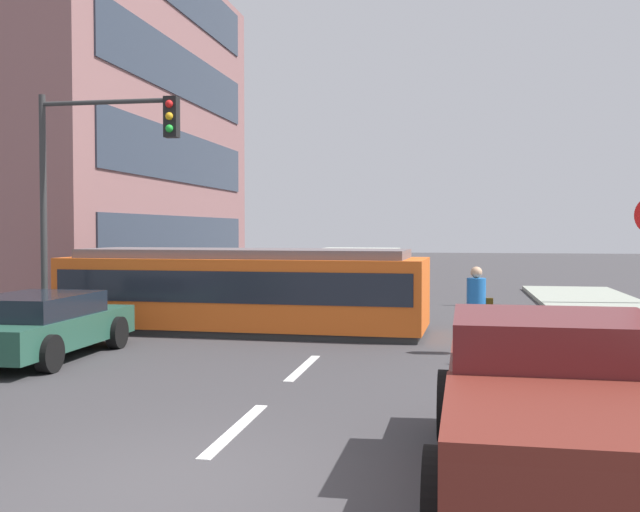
# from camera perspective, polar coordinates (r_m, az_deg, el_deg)

# --- Properties ---
(ground_plane) EXTENTS (120.00, 120.00, 0.00)m
(ground_plane) POSITION_cam_1_polar(r_m,az_deg,el_deg) (16.85, 1.43, -6.07)
(ground_plane) COLOR #3B393C
(lane_stripe_1) EXTENTS (0.16, 2.40, 0.01)m
(lane_stripe_1) POSITION_cam_1_polar(r_m,az_deg,el_deg) (9.17, -6.42, -12.97)
(lane_stripe_1) COLOR silver
(lane_stripe_1) RESTS_ON ground
(lane_stripe_2) EXTENTS (0.16, 2.40, 0.01)m
(lane_stripe_2) POSITION_cam_1_polar(r_m,az_deg,el_deg) (12.96, -1.30, -8.51)
(lane_stripe_2) COLOR silver
(lane_stripe_2) RESTS_ON ground
(lane_stripe_3) EXTENTS (0.16, 2.40, 0.01)m
(lane_stripe_3) POSITION_cam_1_polar(r_m,az_deg,el_deg) (22.99, 3.81, -3.88)
(lane_stripe_3) COLOR silver
(lane_stripe_3) RESTS_ON ground
(lane_stripe_4) EXTENTS (0.16, 2.40, 0.01)m
(lane_stripe_4) POSITION_cam_1_polar(r_m,az_deg,el_deg) (28.94, 5.13, -2.66)
(lane_stripe_4) COLOR silver
(lane_stripe_4) RESTS_ON ground
(corner_building) EXTENTS (14.17, 16.89, 12.80)m
(corner_building) POSITION_cam_1_polar(r_m,az_deg,el_deg) (32.57, -22.19, 9.00)
(corner_building) COLOR #8D5F5F
(corner_building) RESTS_ON ground
(streetcar_tram) EXTENTS (8.47, 2.81, 1.92)m
(streetcar_tram) POSITION_cam_1_polar(r_m,az_deg,el_deg) (17.46, -5.80, -2.51)
(streetcar_tram) COLOR #E15B1B
(streetcar_tram) RESTS_ON ground
(city_bus) EXTENTS (2.71, 5.72, 1.76)m
(city_bus) POSITION_cam_1_polar(r_m,az_deg,el_deg) (22.75, 2.26, -1.39)
(city_bus) COLOR #B6BFAF
(city_bus) RESTS_ON ground
(pedestrian_crossing) EXTENTS (0.50, 0.36, 1.67)m
(pedestrian_crossing) POSITION_cam_1_polar(r_m,az_deg,el_deg) (14.57, 11.84, -3.64)
(pedestrian_crossing) COLOR #173444
(pedestrian_crossing) RESTS_ON ground
(pickup_truck_parked) EXTENTS (2.33, 5.03, 1.55)m
(pickup_truck_parked) POSITION_cam_1_polar(r_m,az_deg,el_deg) (7.20, 17.82, -10.73)
(pickup_truck_parked) COLOR maroon
(pickup_truck_parked) RESTS_ON ground
(parked_sedan_mid) EXTENTS (2.04, 4.32, 1.19)m
(parked_sedan_mid) POSITION_cam_1_polar(r_m,az_deg,el_deg) (14.72, -20.57, -4.93)
(parked_sedan_mid) COLOR #285644
(parked_sedan_mid) RESTS_ON ground
(parked_sedan_far) EXTENTS (1.97, 4.07, 1.19)m
(parked_sedan_far) POSITION_cam_1_polar(r_m,az_deg,el_deg) (22.04, -9.44, -2.55)
(parked_sedan_far) COLOR beige
(parked_sedan_far) RESTS_ON ground
(traffic_light_mast) EXTENTS (3.11, 0.33, 5.24)m
(traffic_light_mast) POSITION_cam_1_polar(r_m,az_deg,el_deg) (16.52, -16.75, 6.48)
(traffic_light_mast) COLOR #333333
(traffic_light_mast) RESTS_ON ground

